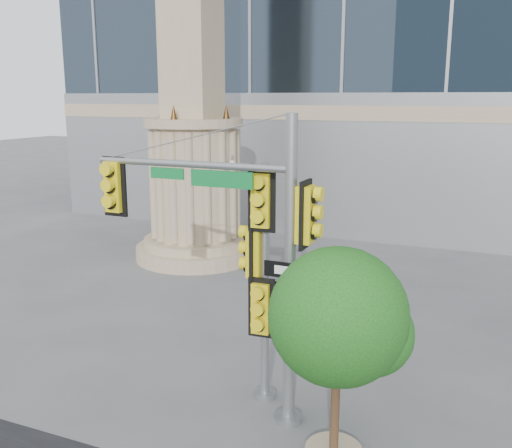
% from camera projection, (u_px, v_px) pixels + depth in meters
% --- Properties ---
extents(ground, '(120.00, 120.00, 0.00)m').
position_uv_depth(ground, '(243.00, 412.00, 10.80)').
color(ground, '#545456').
rests_on(ground, ground).
extents(monument, '(4.40, 4.40, 16.60)m').
position_uv_depth(monument, '(193.00, 106.00, 19.98)').
color(monument, tan).
rests_on(monument, ground).
extents(main_signal_pole, '(4.33, 0.52, 5.58)m').
position_uv_depth(main_signal_pole, '(237.00, 233.00, 10.14)').
color(main_signal_pole, slate).
rests_on(main_signal_pole, ground).
extents(secondary_signal_pole, '(0.82, 0.60, 4.66)m').
position_uv_depth(secondary_signal_pole, '(261.00, 266.00, 10.66)').
color(secondary_signal_pole, slate).
rests_on(secondary_signal_pole, ground).
extents(street_tree, '(2.28, 2.23, 3.56)m').
position_uv_depth(street_tree, '(341.00, 322.00, 9.03)').
color(street_tree, tan).
rests_on(street_tree, ground).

